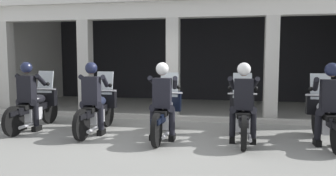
% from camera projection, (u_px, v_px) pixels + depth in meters
% --- Properties ---
extents(ground_plane, '(80.00, 80.00, 0.00)m').
position_uv_depth(ground_plane, '(186.00, 112.00, 9.93)').
color(ground_plane, gray).
extents(station_building, '(11.70, 4.49, 3.37)m').
position_uv_depth(station_building, '(185.00, 44.00, 11.24)').
color(station_building, black).
rests_on(station_building, ground).
extents(kerb_strip, '(11.20, 0.24, 0.12)m').
position_uv_depth(kerb_strip, '(170.00, 118.00, 8.72)').
color(kerb_strip, '#B7B5AD').
rests_on(kerb_strip, ground).
extents(motorcycle_far_left, '(0.62, 2.04, 1.35)m').
position_uv_depth(motorcycle_far_left, '(36.00, 107.00, 7.66)').
color(motorcycle_far_left, black).
rests_on(motorcycle_far_left, ground).
extents(police_officer_far_left, '(0.63, 0.61, 1.58)m').
position_uv_depth(police_officer_far_left, '(28.00, 90.00, 7.35)').
color(police_officer_far_left, black).
rests_on(police_officer_far_left, ground).
extents(motorcycle_left, '(0.62, 2.04, 1.35)m').
position_uv_depth(motorcycle_left, '(98.00, 110.00, 7.30)').
color(motorcycle_left, black).
rests_on(motorcycle_left, ground).
extents(police_officer_left, '(0.63, 0.61, 1.58)m').
position_uv_depth(police_officer_left, '(92.00, 92.00, 6.98)').
color(police_officer_left, black).
rests_on(police_officer_left, ground).
extents(motorcycle_center, '(0.62, 2.04, 1.35)m').
position_uv_depth(motorcycle_center, '(165.00, 113.00, 6.83)').
color(motorcycle_center, black).
rests_on(motorcycle_center, ground).
extents(police_officer_center, '(0.63, 0.61, 1.58)m').
position_uv_depth(police_officer_center, '(163.00, 94.00, 6.51)').
color(police_officer_center, black).
rests_on(police_officer_center, ground).
extents(motorcycle_right, '(0.62, 2.04, 1.35)m').
position_uv_depth(motorcycle_right, '(242.00, 115.00, 6.61)').
color(motorcycle_right, black).
rests_on(motorcycle_right, ground).
extents(police_officer_right, '(0.63, 0.61, 1.58)m').
position_uv_depth(police_officer_right, '(243.00, 96.00, 6.29)').
color(police_officer_right, black).
rests_on(police_officer_right, ground).
extents(motorcycle_far_right, '(0.62, 2.04, 1.35)m').
position_uv_depth(motorcycle_far_right, '(325.00, 117.00, 6.37)').
color(motorcycle_far_right, black).
rests_on(motorcycle_far_right, ground).
extents(police_officer_far_right, '(0.63, 0.61, 1.58)m').
position_uv_depth(police_officer_far_right, '(330.00, 97.00, 6.05)').
color(police_officer_far_right, black).
rests_on(police_officer_far_right, ground).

